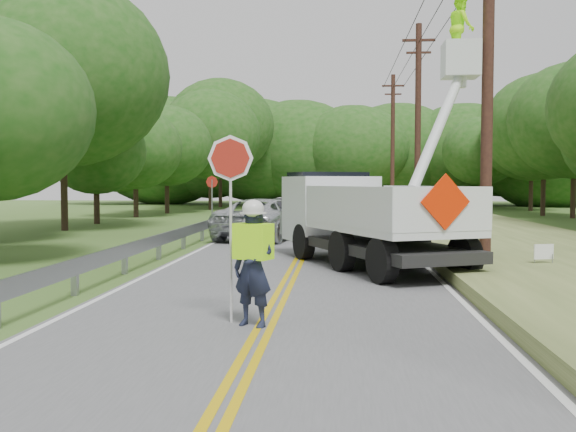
{
  "coord_description": "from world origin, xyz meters",
  "views": [
    {
      "loc": [
        1.14,
        -8.38,
        2.26
      ],
      "look_at": [
        0.0,
        6.0,
        1.5
      ],
      "focal_mm": 40.3,
      "sensor_mm": 36.0,
      "label": 1
    }
  ],
  "objects": [
    {
      "name": "stop_sign_permanent",
      "position": [
        -4.51,
        20.05,
        1.69
      ],
      "size": [
        0.49,
        0.27,
        2.54
      ],
      "color": "gray",
      "rests_on": "ground"
    },
    {
      "name": "suv_darkgrey",
      "position": [
        -1.73,
        24.45,
        0.74
      ],
      "size": [
        3.3,
        5.35,
        1.45
      ],
      "primitive_type": "imported",
      "rotation": [
        0.0,
        0.0,
        3.42
      ],
      "color": "#3C3D44",
      "rests_on": "road"
    },
    {
      "name": "tall_grass_verge",
      "position": [
        7.1,
        14.0,
        0.15
      ],
      "size": [
        7.0,
        96.0,
        0.3
      ],
      "primitive_type": "cube",
      "color": "#51612E",
      "rests_on": "ground"
    },
    {
      "name": "treeline_horizon",
      "position": [
        1.66,
        56.17,
        5.5
      ],
      "size": [
        57.26,
        15.9,
        12.67
      ],
      "color": "#194C12",
      "rests_on": "ground"
    },
    {
      "name": "flagger",
      "position": [
        -0.19,
        1.48,
        1.08
      ],
      "size": [
        1.15,
        0.67,
        2.98
      ],
      "color": "#191E33",
      "rests_on": "road"
    },
    {
      "name": "bucket_truck",
      "position": [
        1.72,
        9.68,
        1.6
      ],
      "size": [
        5.39,
        7.64,
        7.09
      ],
      "color": "black",
      "rests_on": "road"
    },
    {
      "name": "guardrail",
      "position": [
        -4.02,
        14.91,
        0.55
      ],
      "size": [
        0.18,
        48.0,
        0.77
      ],
      "color": "gray",
      "rests_on": "ground"
    },
    {
      "name": "yard_sign",
      "position": [
        6.09,
        7.62,
        0.54
      ],
      "size": [
        0.51,
        0.18,
        0.76
      ],
      "color": "white",
      "rests_on": "ground"
    },
    {
      "name": "utility_poles",
      "position": [
        5.0,
        17.02,
        5.27
      ],
      "size": [
        1.6,
        43.3,
        10.0
      ],
      "color": "black",
      "rests_on": "ground"
    },
    {
      "name": "treeline_left",
      "position": [
        -10.51,
        30.65,
        6.11
      ],
      "size": [
        11.97,
        54.66,
        11.62
      ],
      "color": "#332319",
      "rests_on": "ground"
    },
    {
      "name": "suv_silver",
      "position": [
        -1.75,
        16.99,
        0.82
      ],
      "size": [
        3.97,
        6.22,
        1.6
      ],
      "primitive_type": "imported",
      "rotation": [
        0.0,
        0.0,
        2.89
      ],
      "color": "silver",
      "rests_on": "road"
    },
    {
      "name": "ground",
      "position": [
        0.0,
        0.0,
        0.0
      ],
      "size": [
        140.0,
        140.0,
        0.0
      ],
      "primitive_type": "plane",
      "color": "#3B571F",
      "rests_on": "ground"
    },
    {
      "name": "road",
      "position": [
        0.0,
        14.0,
        0.01
      ],
      "size": [
        7.2,
        96.0,
        0.03
      ],
      "color": "#555558",
      "rests_on": "ground"
    }
  ]
}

